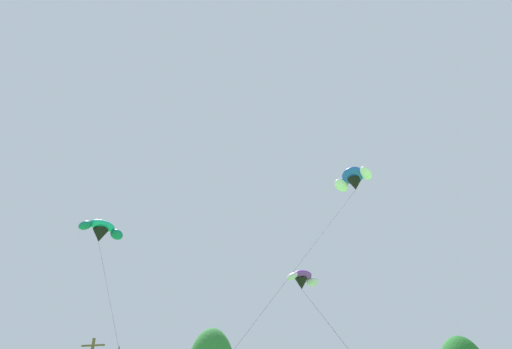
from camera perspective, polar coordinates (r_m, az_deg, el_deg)
name	(u,v)px	position (r m, az deg, el deg)	size (l,w,h in m)	color
parafoil_kite_high_teal	(101,230)	(41.04, -18.35, -6.48)	(12.66, 13.17, 17.16)	teal
parafoil_kite_mid_purple	(302,279)	(29.31, 5.63, -12.55)	(6.77, 7.71, 10.15)	purple
parafoil_kite_far_blue_white	(354,179)	(41.70, 11.80, -0.58)	(11.58, 17.50, 22.06)	blue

